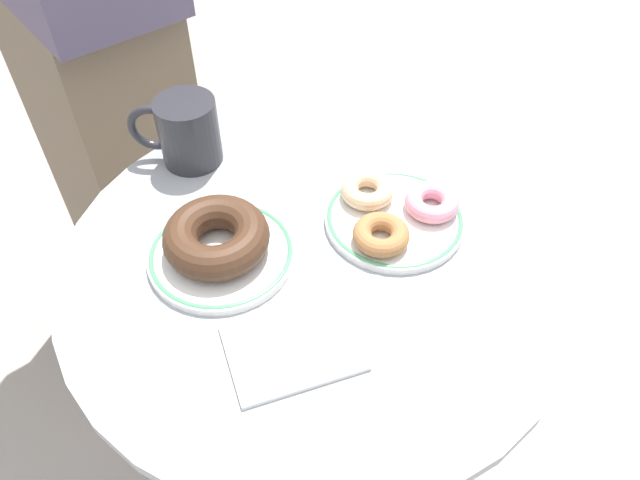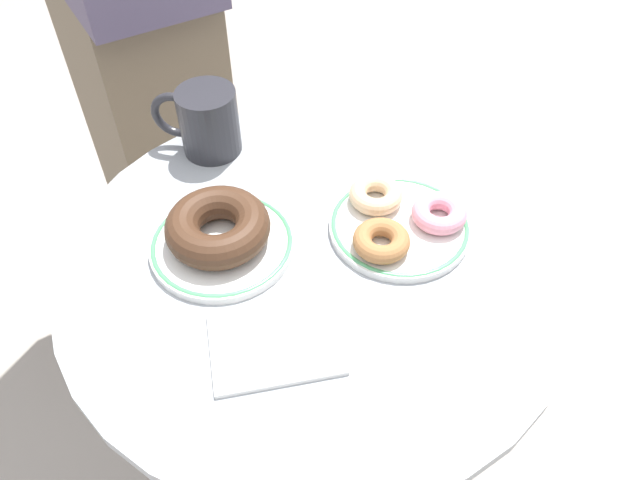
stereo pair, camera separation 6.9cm
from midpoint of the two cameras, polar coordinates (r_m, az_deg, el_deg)
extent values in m
cylinder|color=#999EA3|center=(0.77, -3.08, -1.92)|extent=(0.63, 0.63, 0.02)
cylinder|color=#999EA3|center=(1.08, -2.27, -15.06)|extent=(0.06, 0.06, 0.73)
cylinder|color=white|center=(0.77, -11.68, -1.45)|extent=(0.18, 0.18, 0.01)
torus|color=#4C9E66|center=(0.77, -11.71, -1.29)|extent=(0.18, 0.18, 0.01)
cylinder|color=white|center=(0.80, 4.44, 1.81)|extent=(0.18, 0.18, 0.01)
torus|color=#4C9E66|center=(0.80, 4.46, 1.97)|extent=(0.18, 0.18, 0.01)
torus|color=#422819|center=(0.75, -12.20, 0.17)|extent=(0.17, 0.17, 0.04)
torus|color=pink|center=(0.80, 7.91, 3.37)|extent=(0.10, 0.10, 0.02)
torus|color=#E0B789|center=(0.81, 1.96, 4.55)|extent=(0.10, 0.10, 0.02)
torus|color=#A36B3D|center=(0.75, 3.07, 0.38)|extent=(0.07, 0.07, 0.02)
cube|color=white|center=(0.68, -5.49, -10.05)|extent=(0.15, 0.12, 0.01)
cylinder|color=#28282D|center=(0.89, -14.28, 9.63)|extent=(0.08, 0.08, 0.10)
torus|color=#28282D|center=(0.90, -17.34, 9.81)|extent=(0.07, 0.03, 0.07)
cube|color=brown|center=(1.44, -18.70, 5.18)|extent=(0.37, 0.45, 0.88)
camera|label=1|loc=(0.03, -92.63, -2.83)|focal=34.52mm
camera|label=2|loc=(0.03, 87.37, 2.83)|focal=34.52mm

